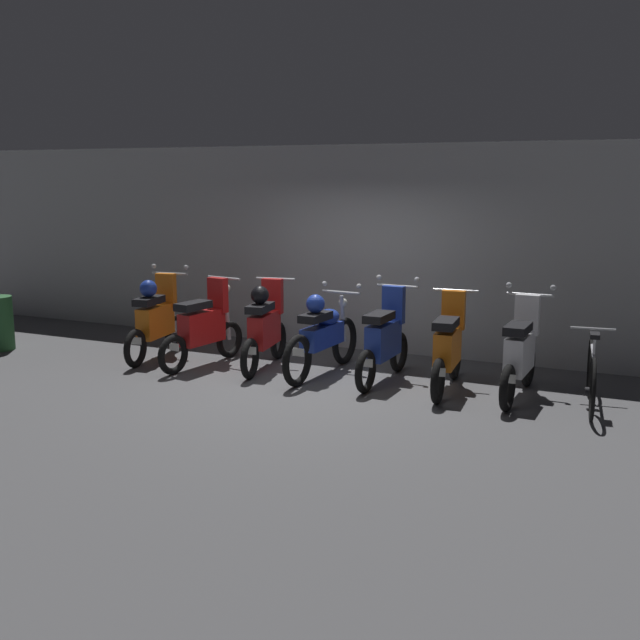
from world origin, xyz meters
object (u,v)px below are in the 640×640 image
object	(u,v)px
motorbike_slot_2	(265,327)
motorbike_slot_3	(323,335)
motorbike_slot_4	(385,340)
motorbike_slot_0	(156,319)
bicycle	(591,375)
motorbike_slot_1	(204,328)
motorbike_slot_5	(448,348)
motorbike_slot_6	(520,353)

from	to	relation	value
motorbike_slot_2	motorbike_slot_3	xyz separation A→B (m)	(0.85, 0.01, -0.04)
motorbike_slot_3	motorbike_slot_4	bearing A→B (deg)	2.01
motorbike_slot_0	bicycle	world-z (taller)	motorbike_slot_0
motorbike_slot_0	motorbike_slot_1	size ratio (longest dim) A/B	1.00
motorbike_slot_0	motorbike_slot_2	distance (m)	1.69
motorbike_slot_0	motorbike_slot_5	distance (m)	4.21
motorbike_slot_3	motorbike_slot_6	size ratio (longest dim) A/B	1.16
motorbike_slot_6	bicycle	xyz separation A→B (m)	(0.80, -0.06, -0.17)
motorbike_slot_5	bicycle	xyz separation A→B (m)	(1.65, -0.01, -0.16)
motorbike_slot_4	motorbike_slot_5	size ratio (longest dim) A/B	1.00
motorbike_slot_0	motorbike_slot_1	world-z (taller)	motorbike_slot_0
bicycle	motorbike_slot_5	bearing A→B (deg)	179.67
motorbike_slot_2	motorbike_slot_3	size ratio (longest dim) A/B	0.86
motorbike_slot_0	motorbike_slot_3	distance (m)	2.53
motorbike_slot_3	motorbike_slot_6	world-z (taller)	motorbike_slot_6
motorbike_slot_5	motorbike_slot_4	bearing A→B (deg)	175.27
motorbike_slot_2	motorbike_slot_6	xyz separation A→B (m)	(3.37, 0.02, -0.04)
motorbike_slot_0	motorbike_slot_3	xyz separation A→B (m)	(2.53, 0.14, -0.04)
motorbike_slot_0	bicycle	size ratio (longest dim) A/B	0.97
motorbike_slot_6	motorbike_slot_3	bearing A→B (deg)	-179.82
motorbike_slot_2	motorbike_slot_5	size ratio (longest dim) A/B	0.99
motorbike_slot_0	motorbike_slot_6	bearing A→B (deg)	1.66
motorbike_slot_0	motorbike_slot_5	bearing A→B (deg)	1.34
motorbike_slot_3	bicycle	xyz separation A→B (m)	(3.33, -0.05, -0.17)
motorbike_slot_2	bicycle	world-z (taller)	motorbike_slot_2
motorbike_slot_1	motorbike_slot_4	distance (m)	2.53
motorbike_slot_6	bicycle	distance (m)	0.82
motorbike_slot_2	motorbike_slot_4	xyz separation A→B (m)	(1.69, 0.04, -0.04)
motorbike_slot_4	motorbike_slot_3	bearing A→B (deg)	-177.99
motorbike_slot_2	motorbike_slot_3	bearing A→B (deg)	0.62
motorbike_slot_3	bicycle	bearing A→B (deg)	-0.85
motorbike_slot_5	bicycle	bearing A→B (deg)	-0.33
motorbike_slot_6	motorbike_slot_0	bearing A→B (deg)	-178.34
bicycle	motorbike_slot_4	bearing A→B (deg)	178.19
motorbike_slot_5	bicycle	distance (m)	1.66
motorbike_slot_5	motorbike_slot_1	bearing A→B (deg)	-176.94
motorbike_slot_6	motorbike_slot_2	bearing A→B (deg)	-179.71
motorbike_slot_4	motorbike_slot_6	world-z (taller)	same
motorbike_slot_1	motorbike_slot_4	world-z (taller)	motorbike_slot_4
bicycle	motorbike_slot_3	bearing A→B (deg)	179.15
motorbike_slot_1	motorbike_slot_6	world-z (taller)	motorbike_slot_6
bicycle	motorbike_slot_2	bearing A→B (deg)	179.45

